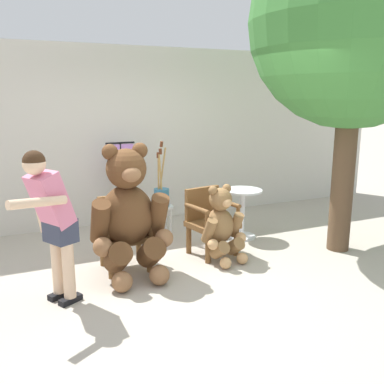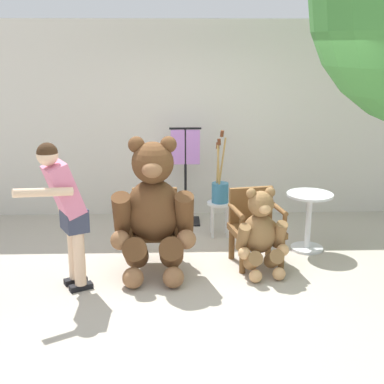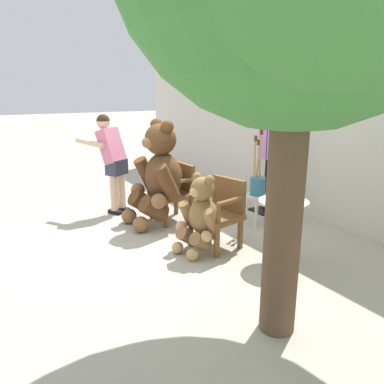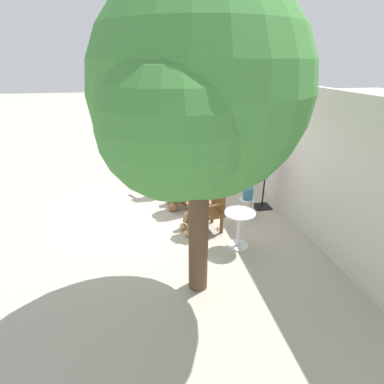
{
  "view_description": "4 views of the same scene",
  "coord_description": "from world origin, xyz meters",
  "px_view_note": "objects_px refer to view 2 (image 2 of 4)",
  "views": [
    {
      "loc": [
        -1.84,
        -4.34,
        2.04
      ],
      "look_at": [
        0.17,
        0.13,
        0.93
      ],
      "focal_mm": 40.0,
      "sensor_mm": 36.0,
      "label": 1
    },
    {
      "loc": [
        -0.34,
        -5.34,
        2.48
      ],
      "look_at": [
        -0.16,
        0.36,
        0.88
      ],
      "focal_mm": 50.0,
      "sensor_mm": 36.0,
      "label": 2
    },
    {
      "loc": [
        4.18,
        -2.14,
        1.91
      ],
      "look_at": [
        0.07,
        0.36,
        0.6
      ],
      "focal_mm": 35.0,
      "sensor_mm": 36.0,
      "label": 3
    },
    {
      "loc": [
        5.85,
        -0.87,
        3.24
      ],
      "look_at": [
        0.35,
        0.11,
        0.77
      ],
      "focal_mm": 28.0,
      "sensor_mm": 36.0,
      "label": 4
    }
  ],
  "objects_px": {
    "brush_bucket": "(220,189)",
    "round_side_table": "(309,215)",
    "teddy_bear_small": "(261,232)",
    "clothing_display_stand": "(185,173)",
    "teddy_bear_large": "(153,208)",
    "white_stool": "(220,210)",
    "wooden_chair_left": "(155,225)",
    "person_visitor": "(65,204)",
    "wooden_chair_right": "(255,224)"
  },
  "relations": [
    {
      "from": "brush_bucket",
      "to": "round_side_table",
      "type": "xyz_separation_m",
      "value": [
        1.05,
        -0.53,
        -0.19
      ]
    },
    {
      "from": "teddy_bear_small",
      "to": "clothing_display_stand",
      "type": "height_order",
      "value": "clothing_display_stand"
    },
    {
      "from": "teddy_bear_small",
      "to": "brush_bucket",
      "type": "height_order",
      "value": "brush_bucket"
    },
    {
      "from": "teddy_bear_large",
      "to": "white_stool",
      "type": "bearing_deg",
      "value": 54.84
    },
    {
      "from": "teddy_bear_small",
      "to": "clothing_display_stand",
      "type": "xyz_separation_m",
      "value": [
        -0.79,
        1.75,
        0.25
      ]
    },
    {
      "from": "wooden_chair_left",
      "to": "teddy_bear_small",
      "type": "distance_m",
      "value": 1.21
    },
    {
      "from": "wooden_chair_left",
      "to": "person_visitor",
      "type": "distance_m",
      "value": 1.17
    },
    {
      "from": "teddy_bear_large",
      "to": "teddy_bear_small",
      "type": "xyz_separation_m",
      "value": [
        1.18,
        -0.03,
        -0.27
      ]
    },
    {
      "from": "teddy_bear_small",
      "to": "person_visitor",
      "type": "bearing_deg",
      "value": -170.23
    },
    {
      "from": "person_visitor",
      "to": "white_stool",
      "type": "height_order",
      "value": "person_visitor"
    },
    {
      "from": "wooden_chair_right",
      "to": "teddy_bear_small",
      "type": "height_order",
      "value": "teddy_bear_small"
    },
    {
      "from": "white_stool",
      "to": "clothing_display_stand",
      "type": "distance_m",
      "value": 0.8
    },
    {
      "from": "brush_bucket",
      "to": "wooden_chair_left",
      "type": "bearing_deg",
      "value": -132.27
    },
    {
      "from": "wooden_chair_right",
      "to": "wooden_chair_left",
      "type": "bearing_deg",
      "value": 179.95
    },
    {
      "from": "teddy_bear_large",
      "to": "teddy_bear_small",
      "type": "relative_size",
      "value": 1.58
    },
    {
      "from": "white_stool",
      "to": "clothing_display_stand",
      "type": "height_order",
      "value": "clothing_display_stand"
    },
    {
      "from": "teddy_bear_large",
      "to": "round_side_table",
      "type": "xyz_separation_m",
      "value": [
        1.87,
        0.63,
        -0.3
      ]
    },
    {
      "from": "white_stool",
      "to": "clothing_display_stand",
      "type": "bearing_deg",
      "value": 128.44
    },
    {
      "from": "wooden_chair_right",
      "to": "person_visitor",
      "type": "distance_m",
      "value": 2.17
    },
    {
      "from": "teddy_bear_small",
      "to": "person_visitor",
      "type": "distance_m",
      "value": 2.12
    },
    {
      "from": "brush_bucket",
      "to": "round_side_table",
      "type": "height_order",
      "value": "brush_bucket"
    },
    {
      "from": "teddy_bear_large",
      "to": "round_side_table",
      "type": "relative_size",
      "value": 2.12
    },
    {
      "from": "teddy_bear_small",
      "to": "wooden_chair_right",
      "type": "bearing_deg",
      "value": 94.14
    },
    {
      "from": "person_visitor",
      "to": "round_side_table",
      "type": "bearing_deg",
      "value": 20.33
    },
    {
      "from": "white_stool",
      "to": "brush_bucket",
      "type": "distance_m",
      "value": 0.28
    },
    {
      "from": "teddy_bear_small",
      "to": "person_visitor",
      "type": "relative_size",
      "value": 0.62
    },
    {
      "from": "teddy_bear_small",
      "to": "round_side_table",
      "type": "height_order",
      "value": "teddy_bear_small"
    },
    {
      "from": "wooden_chair_left",
      "to": "brush_bucket",
      "type": "bearing_deg",
      "value": 47.73
    },
    {
      "from": "teddy_bear_large",
      "to": "brush_bucket",
      "type": "xyz_separation_m",
      "value": [
        0.82,
        1.17,
        -0.11
      ]
    },
    {
      "from": "teddy_bear_small",
      "to": "white_stool",
      "type": "bearing_deg",
      "value": 106.38
    },
    {
      "from": "wooden_chair_right",
      "to": "teddy_bear_large",
      "type": "distance_m",
      "value": 1.22
    },
    {
      "from": "wooden_chair_left",
      "to": "brush_bucket",
      "type": "xyz_separation_m",
      "value": [
        0.82,
        0.9,
        0.18
      ]
    },
    {
      "from": "teddy_bear_large",
      "to": "person_visitor",
      "type": "bearing_deg",
      "value": -156.3
    },
    {
      "from": "clothing_display_stand",
      "to": "wooden_chair_left",
      "type": "bearing_deg",
      "value": -104.63
    },
    {
      "from": "wooden_chair_right",
      "to": "round_side_table",
      "type": "relative_size",
      "value": 1.19
    },
    {
      "from": "person_visitor",
      "to": "white_stool",
      "type": "xyz_separation_m",
      "value": [
        1.69,
        1.55,
        -0.57
      ]
    },
    {
      "from": "round_side_table",
      "to": "wooden_chair_left",
      "type": "bearing_deg",
      "value": -168.82
    },
    {
      "from": "teddy_bear_small",
      "to": "wooden_chair_left",
      "type": "bearing_deg",
      "value": 166.01
    },
    {
      "from": "person_visitor",
      "to": "round_side_table",
      "type": "distance_m",
      "value": 2.96
    },
    {
      "from": "teddy_bear_small",
      "to": "white_stool",
      "type": "relative_size",
      "value": 2.1
    },
    {
      "from": "brush_bucket",
      "to": "round_side_table",
      "type": "relative_size",
      "value": 1.32
    },
    {
      "from": "brush_bucket",
      "to": "clothing_display_stand",
      "type": "height_order",
      "value": "brush_bucket"
    },
    {
      "from": "teddy_bear_small",
      "to": "round_side_table",
      "type": "distance_m",
      "value": 0.96
    },
    {
      "from": "round_side_table",
      "to": "teddy_bear_large",
      "type": "bearing_deg",
      "value": -161.28
    },
    {
      "from": "teddy_bear_small",
      "to": "round_side_table",
      "type": "relative_size",
      "value": 1.34
    },
    {
      "from": "wooden_chair_right",
      "to": "white_stool",
      "type": "height_order",
      "value": "wooden_chair_right"
    },
    {
      "from": "teddy_bear_small",
      "to": "clothing_display_stand",
      "type": "distance_m",
      "value": 1.94
    },
    {
      "from": "round_side_table",
      "to": "teddy_bear_small",
      "type": "bearing_deg",
      "value": -136.35
    },
    {
      "from": "white_stool",
      "to": "round_side_table",
      "type": "height_order",
      "value": "round_side_table"
    },
    {
      "from": "teddy_bear_large",
      "to": "clothing_display_stand",
      "type": "distance_m",
      "value": 1.77
    }
  ]
}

